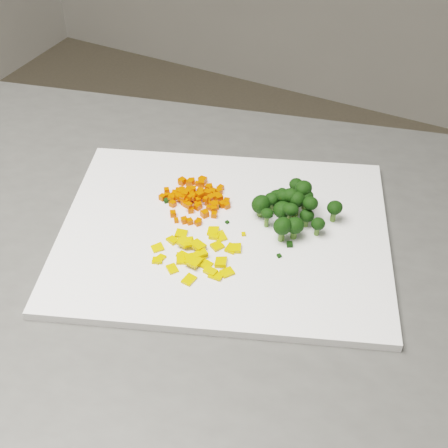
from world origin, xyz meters
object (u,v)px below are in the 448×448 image
at_px(counter_block, 213,440).
at_px(pepper_pile, 194,249).
at_px(cutting_board, 224,233).
at_px(carrot_pile, 194,195).
at_px(broccoli_pile, 302,203).

distance_m(counter_block, pepper_pile, 0.47).
height_order(cutting_board, pepper_pile, pepper_pile).
distance_m(counter_block, carrot_pile, 0.48).
height_order(cutting_board, broccoli_pile, broccoli_pile).
relative_size(counter_block, pepper_pile, 9.15).
relative_size(carrot_pile, pepper_pile, 0.86).
height_order(counter_block, broccoli_pile, broccoli_pile).
bearing_deg(pepper_pile, cutting_board, 75.26).
distance_m(cutting_board, pepper_pile, 0.06).
bearing_deg(broccoli_pile, cutting_board, -141.31).
bearing_deg(carrot_pile, pepper_pile, -61.62).
bearing_deg(counter_block, pepper_pile, -120.51).
relative_size(cutting_board, carrot_pile, 4.50).
xyz_separation_m(cutting_board, broccoli_pile, (0.08, 0.06, 0.03)).
bearing_deg(counter_block, broccoli_pile, 50.25).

